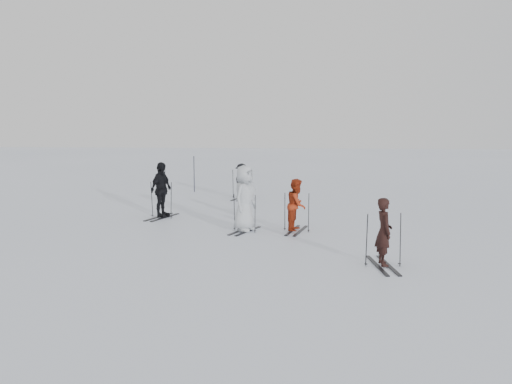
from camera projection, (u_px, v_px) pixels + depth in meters
ground at (253, 227)px, 16.14m from camera, size 120.00×120.00×0.00m
skier_near_dark at (384, 233)px, 11.46m from camera, size 0.45×0.62×1.57m
skier_red at (297, 206)px, 15.35m from camera, size 0.76×0.89×1.60m
skier_grey at (245, 199)px, 15.30m from camera, size 0.95×1.15×2.02m
skier_uphill_left at (161, 190)px, 17.63m from camera, size 0.78×1.23×1.95m
skier_uphill_far at (241, 181)px, 22.41m from camera, size 0.79×1.11×1.55m
skis_near_dark at (384, 239)px, 11.48m from camera, size 1.86×1.16×1.28m
skis_red at (297, 211)px, 15.37m from camera, size 1.84×1.24×1.23m
skis_grey at (245, 212)px, 15.36m from camera, size 1.83×1.39×1.19m
skis_uphill_left at (161, 199)px, 17.67m from camera, size 2.01×1.44×1.32m
skis_uphill_far at (241, 184)px, 22.42m from camera, size 2.02×1.37×1.34m
piste_marker at (194, 174)px, 24.68m from camera, size 0.05×0.05×1.78m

